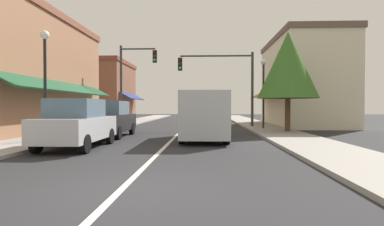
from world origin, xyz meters
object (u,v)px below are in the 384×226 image
parked_car_second_left (110,119)px  street_lamp_right_mid (263,82)px  traffic_signal_mast_arm (225,76)px  traffic_signal_left_corner (132,74)px  parked_car_nearest_left (77,124)px  street_lamp_left_near (45,67)px  van_in_lane (204,114)px  tree_right_near (288,65)px

parked_car_second_left → street_lamp_right_mid: size_ratio=0.91×
traffic_signal_mast_arm → traffic_signal_left_corner: 6.88m
parked_car_second_left → traffic_signal_left_corner: size_ratio=0.68×
parked_car_second_left → traffic_signal_mast_arm: bearing=49.0°
parked_car_second_left → traffic_signal_mast_arm: size_ratio=0.77×
parked_car_nearest_left → street_lamp_left_near: 3.17m
parked_car_nearest_left → parked_car_second_left: 4.34m
parked_car_nearest_left → traffic_signal_left_corner: traffic_signal_left_corner is taller
street_lamp_left_near → parked_car_nearest_left: bearing=-35.9°
street_lamp_right_mid → parked_car_nearest_left: bearing=-131.7°
van_in_lane → traffic_signal_mast_arm: bearing=79.3°
van_in_lane → parked_car_nearest_left: bearing=-147.6°
tree_right_near → street_lamp_right_mid: bearing=109.5°
traffic_signal_mast_arm → tree_right_near: size_ratio=0.94×
parked_car_nearest_left → tree_right_near: bearing=35.9°
van_in_lane → street_lamp_left_near: (-6.38, -1.65, 1.95)m
van_in_lane → tree_right_near: 6.58m
traffic_signal_mast_arm → street_lamp_right_mid: size_ratio=1.18×
parked_car_nearest_left → street_lamp_left_near: bearing=143.6°
van_in_lane → tree_right_near: bearing=38.4°
parked_car_nearest_left → traffic_signal_left_corner: size_ratio=0.68×
traffic_signal_mast_arm → street_lamp_left_near: bearing=-127.8°
traffic_signal_mast_arm → street_lamp_left_near: traffic_signal_mast_arm is taller
traffic_signal_mast_arm → street_lamp_right_mid: (2.31, -2.12, -0.62)m
tree_right_near → street_lamp_left_near: bearing=-153.7°
traffic_signal_left_corner → traffic_signal_mast_arm: bearing=-6.7°
van_in_lane → traffic_signal_left_corner: bearing=119.3°
traffic_signal_left_corner → street_lamp_left_near: 10.99m
traffic_signal_left_corner → street_lamp_left_near: traffic_signal_left_corner is taller
van_in_lane → street_lamp_left_near: size_ratio=1.14×
van_in_lane → traffic_signal_left_corner: size_ratio=0.86×
street_lamp_left_near → street_lamp_right_mid: bearing=38.2°
van_in_lane → tree_right_near: size_ratio=0.92×
street_lamp_right_mid → street_lamp_left_near: bearing=-141.8°
parked_car_second_left → parked_car_nearest_left: bearing=-88.5°
traffic_signal_left_corner → van_in_lane: bearing=-59.9°
van_in_lane → street_lamp_right_mid: street_lamp_right_mid is taller
traffic_signal_mast_arm → street_lamp_left_near: (-7.84, -10.11, -0.59)m
tree_right_near → parked_car_nearest_left: bearing=-143.6°
parked_car_nearest_left → van_in_lane: size_ratio=0.79×
traffic_signal_mast_arm → street_lamp_right_mid: traffic_signal_mast_arm is taller
parked_car_nearest_left → van_in_lane: bearing=32.8°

